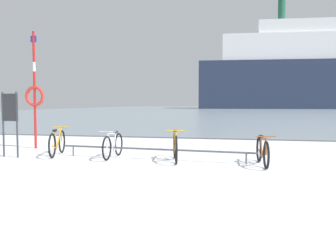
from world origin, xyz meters
The scene contains 9 objects.
ground centered at (0.00, 53.90, -0.04)m, with size 80.00×132.00×0.08m.
bike_rack centered at (-1.19, 3.90, 0.27)m, with size 5.32×0.52×0.31m.
bicycle_0 centered at (-4.07, 4.11, 0.36)m, with size 0.59×1.72×0.80m.
bicycle_1 centered at (-2.36, 3.99, 0.34)m, with size 0.46×1.61×0.75m.
bicycle_2 centered at (-0.59, 3.79, 0.38)m, with size 0.55×1.66×0.83m.
bicycle_3 centered at (1.58, 3.61, 0.34)m, with size 0.46×1.67×0.75m.
info_sign centered at (-5.16, 3.52, 1.20)m, with size 0.55×0.14×1.80m.
rescue_post centered at (-5.59, 5.47, 1.82)m, with size 0.68×0.10×3.79m.
ferry_ship centered at (13.93, 82.71, 7.86)m, with size 50.67×12.30×23.46m.
Camera 1 is at (1.38, -5.83, 1.53)m, focal length 41.29 mm.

